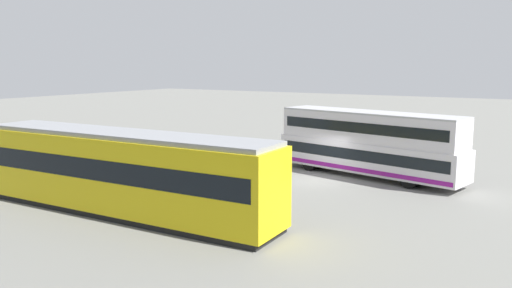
{
  "coord_description": "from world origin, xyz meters",
  "views": [
    {
      "loc": [
        -11.6,
        25.74,
        6.53
      ],
      "look_at": [
        2.01,
        3.31,
        2.36
      ],
      "focal_mm": 35.34,
      "sensor_mm": 36.0,
      "label": 1
    }
  ],
  "objects_px": {
    "tram_yellow": "(123,171)",
    "pedestrian_near_railing": "(220,171)",
    "double_decker_bus": "(368,144)",
    "info_sign": "(168,150)"
  },
  "relations": [
    {
      "from": "pedestrian_near_railing",
      "to": "tram_yellow",
      "type": "bearing_deg",
      "value": 77.44
    },
    {
      "from": "double_decker_bus",
      "to": "tram_yellow",
      "type": "xyz_separation_m",
      "value": [
        6.76,
        12.79,
        -0.06
      ]
    },
    {
      "from": "double_decker_bus",
      "to": "info_sign",
      "type": "distance_m",
      "value": 11.83
    },
    {
      "from": "double_decker_bus",
      "to": "info_sign",
      "type": "bearing_deg",
      "value": 29.37
    },
    {
      "from": "tram_yellow",
      "to": "pedestrian_near_railing",
      "type": "distance_m",
      "value": 5.8
    },
    {
      "from": "tram_yellow",
      "to": "double_decker_bus",
      "type": "bearing_deg",
      "value": -117.87
    },
    {
      "from": "tram_yellow",
      "to": "pedestrian_near_railing",
      "type": "relative_size",
      "value": 8.61
    },
    {
      "from": "pedestrian_near_railing",
      "to": "info_sign",
      "type": "height_order",
      "value": "info_sign"
    },
    {
      "from": "double_decker_bus",
      "to": "tram_yellow",
      "type": "relative_size",
      "value": 0.76
    },
    {
      "from": "info_sign",
      "to": "pedestrian_near_railing",
      "type": "bearing_deg",
      "value": 163.8
    }
  ]
}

